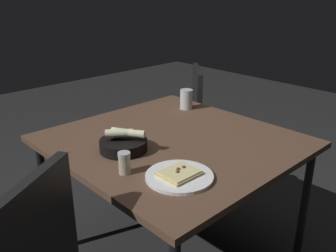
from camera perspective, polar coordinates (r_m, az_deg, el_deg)
name	(u,v)px	position (r m, az deg, el deg)	size (l,w,h in m)	color
dining_table	(173,149)	(1.85, 0.77, -3.54)	(1.12, 1.07, 0.72)	brown
pizza_plate	(179,176)	(1.46, 1.79, -7.74)	(0.27, 0.27, 0.04)	white
bread_basket	(124,143)	(1.70, -6.92, -2.71)	(0.22, 0.22, 0.11)	black
beer_glass	(186,100)	(2.26, 2.87, 4.04)	(0.08, 0.08, 0.12)	silver
pepper_shaker	(124,164)	(1.49, -6.80, -5.92)	(0.05, 0.05, 0.09)	#BFB299
chair_near	(181,118)	(2.74, 1.99, 1.18)	(0.62, 0.62, 0.88)	#2A2A2A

